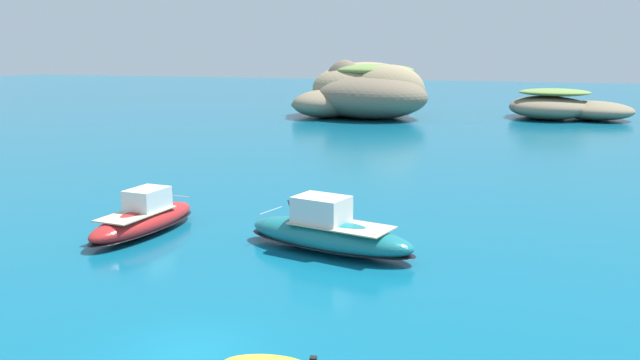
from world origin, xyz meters
The scene contains 5 objects.
ground_plane centered at (0.00, 0.00, 0.00)m, with size 400.00×400.00×0.00m, color #0C5B7A.
islet_large centered at (-17.22, 74.51, 3.39)m, with size 22.84×25.29×8.13m.
islet_small centered at (9.41, 80.59, 1.64)m, with size 20.62×16.47×4.22m.
motorboat_red centered at (-9.43, 10.73, 0.77)m, with size 2.63×7.84×2.29m.
motorboat_teal centered at (0.45, 11.30, 0.86)m, with size 9.07×4.22×2.58m.
Camera 1 is at (10.37, -15.77, 9.15)m, focal length 35.92 mm.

